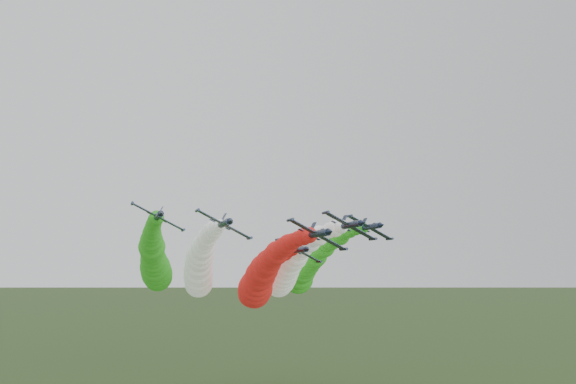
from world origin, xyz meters
name	(u,v)px	position (x,y,z in m)	size (l,w,h in m)	color
jet_lead	(261,278)	(11.51, 32.00, 31.47)	(13.63, 67.58, 17.16)	black
jet_inner_left	(200,267)	(-1.10, 39.28, 33.90)	(13.16, 67.10, 16.69)	black
jet_inner_right	(287,268)	(19.73, 38.18, 33.67)	(13.37, 67.32, 16.91)	black
jet_outer_left	(155,262)	(-10.55, 48.33, 35.16)	(13.38, 67.33, 16.91)	black
jet_outer_right	(308,265)	(29.26, 50.03, 34.48)	(13.93, 67.87, 17.46)	black
jet_trail	(257,282)	(16.94, 56.07, 30.10)	(13.57, 67.52, 17.10)	black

